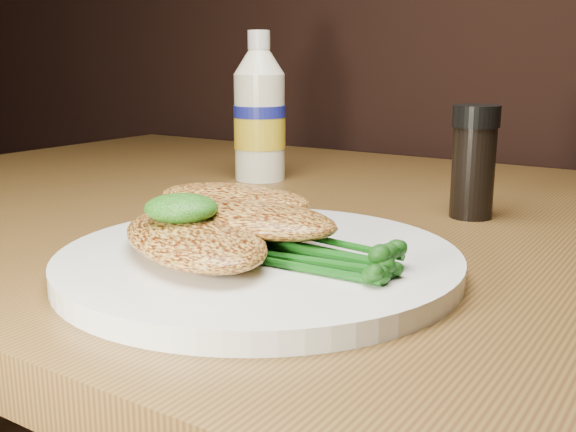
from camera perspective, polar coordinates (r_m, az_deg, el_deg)
The scene contains 8 objects.
plate at distance 0.50m, azimuth -2.44°, elevation -3.83°, with size 0.30×0.30×0.02m, color white.
chicken_front at distance 0.49m, azimuth -7.89°, elevation -1.82°, with size 0.17×0.09×0.03m, color gold.
chicken_mid at distance 0.52m, azimuth -3.57°, elevation -0.04°, with size 0.16×0.08×0.02m, color gold.
chicken_back at distance 0.55m, azimuth -4.55°, elevation 1.49°, with size 0.14×0.07×0.02m, color gold.
pesto_front at distance 0.49m, azimuth -8.93°, elevation 0.66°, with size 0.05×0.05×0.02m, color black.
broccolini_bundle at distance 0.47m, azimuth 2.71°, elevation -2.65°, with size 0.15×0.11×0.02m, color #104B10, non-canonical shape.
mayo_bottle at distance 0.86m, azimuth -2.40°, elevation 9.14°, with size 0.07×0.07×0.19m, color #F1EFCC, non-canonical shape.
pepper_grinder at distance 0.68m, azimuth 15.27°, elevation 4.37°, with size 0.04×0.04×0.11m, color black, non-canonical shape.
Camera 1 is at (0.38, 0.45, 0.91)m, focal length 42.48 mm.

